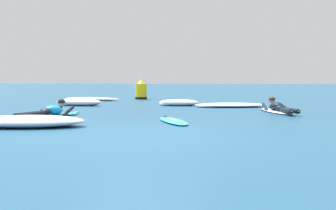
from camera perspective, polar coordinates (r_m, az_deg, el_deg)
The scene contains 10 objects.
ground_plane at distance 18.10m, azimuth 3.85°, elevation 0.18°, with size 120.00×120.00×0.00m, color navy.
surfer_near at distance 12.24m, azimuth -15.73°, elevation -0.99°, with size 1.00×2.73×0.54m.
surfer_far at distance 13.79m, azimuth 14.73°, elevation -0.47°, with size 1.20×2.63×0.53m.
drifting_surfboard at distance 10.53m, azimuth 0.69°, elevation -2.15°, with size 1.27×2.03×0.16m.
whitewater_front at distance 16.07m, azimuth 8.48°, elevation -0.02°, with size 2.85×1.58×0.17m.
whitewater_mid_left at distance 17.10m, azimuth -11.99°, elevation 0.37°, with size 1.96×0.88×0.29m.
whitewater_mid_right at distance 16.70m, azimuth 1.48°, elevation 0.31°, with size 1.64×0.78×0.26m.
whitewater_back at distance 20.76m, azimuth -10.29°, elevation 0.80°, with size 2.87×0.77×0.17m.
whitewater_far_band at distance 10.00m, azimuth -18.55°, elevation -2.14°, with size 2.75×1.68×0.27m.
channel_marker_buoy at distance 21.87m, azimuth -3.68°, elevation 1.88°, with size 0.62×0.62×1.04m.
Camera 1 is at (2.00, -7.95, 1.11)m, focal length 44.83 mm.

